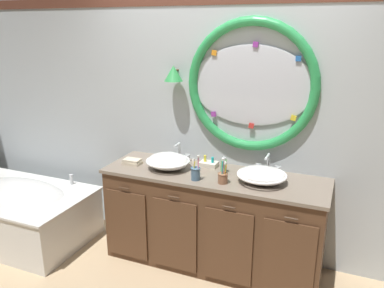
# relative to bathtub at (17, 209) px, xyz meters

# --- Properties ---
(ground_plane) EXTENTS (14.00, 14.00, 0.00)m
(ground_plane) POSITION_rel_bathtub_xyz_m (1.95, 0.08, -0.31)
(ground_plane) COLOR tan
(back_wall_assembly) EXTENTS (6.40, 0.26, 2.60)m
(back_wall_assembly) POSITION_rel_bathtub_xyz_m (1.97, 0.67, 1.02)
(back_wall_assembly) COLOR silver
(back_wall_assembly) RESTS_ON ground_plane
(vanity_counter) EXTENTS (1.95, 0.63, 0.88)m
(vanity_counter) POSITION_rel_bathtub_xyz_m (2.00, 0.34, 0.13)
(vanity_counter) COLOR brown
(vanity_counter) RESTS_ON ground_plane
(bathtub) EXTENTS (1.49, 0.92, 0.61)m
(bathtub) POSITION_rel_bathtub_xyz_m (0.00, 0.00, 0.00)
(bathtub) COLOR white
(bathtub) RESTS_ON ground_plane
(sink_basin_left) EXTENTS (0.40, 0.40, 0.14)m
(sink_basin_left) POSITION_rel_bathtub_xyz_m (1.58, 0.31, 0.64)
(sink_basin_left) COLOR white
(sink_basin_left) RESTS_ON vanity_counter
(sink_basin_right) EXTENTS (0.41, 0.41, 0.13)m
(sink_basin_right) POSITION_rel_bathtub_xyz_m (2.43, 0.31, 0.63)
(sink_basin_right) COLOR white
(sink_basin_right) RESTS_ON vanity_counter
(faucet_set_left) EXTENTS (0.23, 0.13, 0.18)m
(faucet_set_left) POSITION_rel_bathtub_xyz_m (1.58, 0.55, 0.64)
(faucet_set_left) COLOR silver
(faucet_set_left) RESTS_ON vanity_counter
(faucet_set_right) EXTENTS (0.22, 0.15, 0.18)m
(faucet_set_right) POSITION_rel_bathtub_xyz_m (2.43, 0.55, 0.64)
(faucet_set_right) COLOR silver
(faucet_set_right) RESTS_ON vanity_counter
(toothbrush_holder_left) EXTENTS (0.08, 0.08, 0.22)m
(toothbrush_holder_left) POSITION_rel_bathtub_xyz_m (1.91, 0.16, 0.63)
(toothbrush_holder_left) COLOR slate
(toothbrush_holder_left) RESTS_ON vanity_counter
(toothbrush_holder_right) EXTENTS (0.09, 0.09, 0.22)m
(toothbrush_holder_right) POSITION_rel_bathtub_xyz_m (2.14, 0.18, 0.62)
(toothbrush_holder_right) COLOR #996647
(toothbrush_holder_right) RESTS_ON vanity_counter
(soap_dispenser) EXTENTS (0.06, 0.06, 0.14)m
(soap_dispenser) POSITION_rel_bathtub_xyz_m (2.07, 0.42, 0.63)
(soap_dispenser) COLOR #6BAD66
(soap_dispenser) RESTS_ON vanity_counter
(folded_hand_towel) EXTENTS (0.17, 0.11, 0.05)m
(folded_hand_towel) POSITION_rel_bathtub_xyz_m (1.22, 0.29, 0.59)
(folded_hand_towel) COLOR beige
(folded_hand_towel) RESTS_ON vanity_counter
(toiletry_basket) EXTENTS (0.16, 0.11, 0.10)m
(toiletry_basket) POSITION_rel_bathtub_xyz_m (1.90, 0.50, 0.59)
(toiletry_basket) COLOR beige
(toiletry_basket) RESTS_ON vanity_counter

